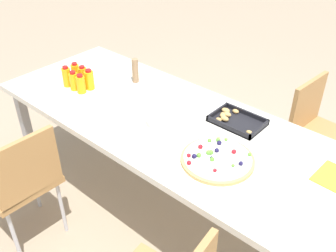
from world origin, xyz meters
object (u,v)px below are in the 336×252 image
(chair_near_left, at_px, (21,179))
(juice_bottle_1, at_px, (74,81))
(party_table, at_px, (174,130))
(juice_bottle_0, at_px, (67,77))
(fruit_pizza, at_px, (217,159))
(juice_bottle_4, at_px, (83,76))
(juice_bottle_2, at_px, (81,84))
(chair_far_right, at_px, (318,129))
(snack_tray, at_px, (235,120))
(cardboard_tube, at_px, (135,71))
(plate_stack, at_px, (162,121))
(juice_bottle_3, at_px, (76,73))
(napkin_stack, at_px, (149,92))
(juice_bottle_5, at_px, (89,80))

(chair_near_left, relative_size, juice_bottle_1, 6.21)
(party_table, relative_size, juice_bottle_0, 16.75)
(fruit_pizza, bearing_deg, juice_bottle_4, 176.55)
(juice_bottle_2, height_order, juice_bottle_4, juice_bottle_4)
(party_table, xyz_separation_m, juice_bottle_4, (-0.77, -0.06, 0.12))
(chair_near_left, bearing_deg, chair_far_right, -32.14)
(snack_tray, height_order, cardboard_tube, cardboard_tube)
(plate_stack, bearing_deg, juice_bottle_3, -179.53)
(chair_far_right, distance_m, plate_stack, 1.12)
(juice_bottle_0, xyz_separation_m, cardboard_tube, (0.31, 0.35, 0.02))
(juice_bottle_2, height_order, cardboard_tube, cardboard_tube)
(chair_far_right, bearing_deg, party_table, -29.75)
(juice_bottle_3, bearing_deg, cardboard_tube, 41.76)
(juice_bottle_0, distance_m, napkin_stack, 0.58)
(napkin_stack, relative_size, cardboard_tube, 0.87)
(chair_far_right, xyz_separation_m, napkin_stack, (-0.93, -0.69, 0.23))
(juice_bottle_0, bearing_deg, snack_tray, 18.83)
(party_table, relative_size, juice_bottle_1, 18.24)
(party_table, distance_m, juice_bottle_3, 0.85)
(juice_bottle_4, bearing_deg, fruit_pizza, -3.45)
(plate_stack, bearing_deg, napkin_stack, 145.67)
(juice_bottle_1, bearing_deg, plate_stack, 6.44)
(juice_bottle_0, bearing_deg, party_table, 9.64)
(juice_bottle_2, distance_m, juice_bottle_5, 0.07)
(snack_tray, bearing_deg, plate_stack, -136.36)
(fruit_pizza, xyz_separation_m, napkin_stack, (-0.75, 0.28, -0.00))
(juice_bottle_1, height_order, cardboard_tube, cardboard_tube)
(fruit_pizza, bearing_deg, snack_tray, 109.68)
(juice_bottle_2, relative_size, napkin_stack, 0.88)
(juice_bottle_5, bearing_deg, juice_bottle_1, -133.60)
(chair_far_right, height_order, juice_bottle_4, juice_bottle_4)
(juice_bottle_1, bearing_deg, party_table, 10.56)
(juice_bottle_2, xyz_separation_m, napkin_stack, (0.35, 0.29, -0.05))
(party_table, height_order, fruit_pizza, fruit_pizza)
(juice_bottle_0, bearing_deg, juice_bottle_5, 26.85)
(party_table, bearing_deg, chair_far_right, 55.52)
(juice_bottle_1, xyz_separation_m, napkin_stack, (0.42, 0.29, -0.05))
(juice_bottle_0, distance_m, fruit_pizza, 1.25)
(chair_near_left, relative_size, juice_bottle_5, 5.80)
(chair_near_left, distance_m, juice_bottle_3, 0.84)
(juice_bottle_5, height_order, cardboard_tube, cardboard_tube)
(juice_bottle_2, height_order, napkin_stack, juice_bottle_2)
(party_table, distance_m, chair_far_right, 1.03)
(party_table, xyz_separation_m, plate_stack, (-0.04, -0.06, 0.07))
(chair_near_left, height_order, juice_bottle_5, juice_bottle_5)
(juice_bottle_5, bearing_deg, juice_bottle_3, 179.93)
(juice_bottle_0, bearing_deg, juice_bottle_2, 1.96)
(snack_tray, relative_size, napkin_stack, 2.02)
(juice_bottle_1, relative_size, juice_bottle_3, 0.92)
(juice_bottle_4, distance_m, cardboard_tube, 0.36)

